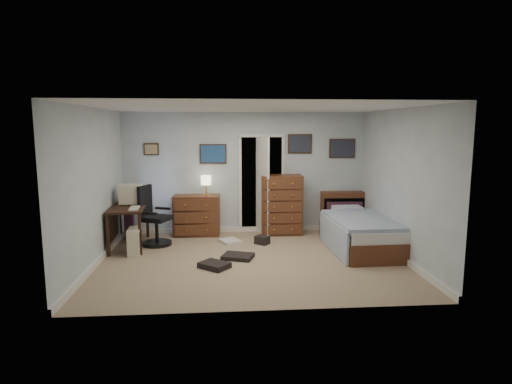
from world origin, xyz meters
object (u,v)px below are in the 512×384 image
(low_dresser, at_px, (197,215))
(tall_dresser, at_px, (281,205))
(bed, at_px, (359,233))
(office_chair, at_px, (154,222))
(computer_desk, at_px, (124,215))

(low_dresser, relative_size, tall_dresser, 0.76)
(tall_dresser, distance_m, bed, 1.80)
(tall_dresser, height_order, bed, tall_dresser)
(bed, bearing_deg, office_chair, 169.34)
(computer_desk, xyz_separation_m, tall_dresser, (3.03, 0.72, 0.02))
(computer_desk, height_order, bed, computer_desk)
(tall_dresser, xyz_separation_m, bed, (1.24, -1.27, -0.30))
(tall_dresser, bearing_deg, low_dresser, -179.59)
(office_chair, relative_size, tall_dresser, 0.92)
(low_dresser, distance_m, tall_dresser, 1.75)
(office_chair, relative_size, low_dresser, 1.21)
(computer_desk, height_order, low_dresser, low_dresser)
(office_chair, xyz_separation_m, low_dresser, (0.76, 0.69, -0.02))
(tall_dresser, bearing_deg, bed, -44.34)
(office_chair, height_order, bed, office_chair)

